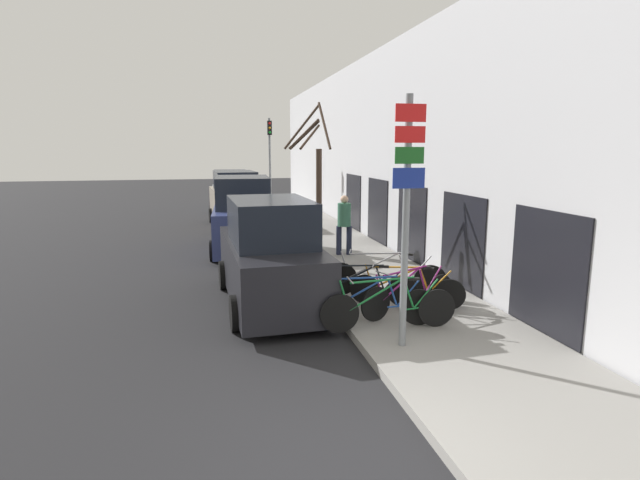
{
  "coord_description": "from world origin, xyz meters",
  "views": [
    {
      "loc": [
        -1.32,
        -4.42,
        3.29
      ],
      "look_at": [
        0.67,
        4.51,
        1.6
      ],
      "focal_mm": 28.0,
      "sensor_mm": 36.0,
      "label": 1
    }
  ],
  "objects_px": {
    "parked_car_2": "(235,201)",
    "street_tree": "(316,190)",
    "parked_car_0": "(270,257)",
    "bicycle_2": "(409,294)",
    "bicycle_3": "(407,289)",
    "bicycle_1": "(374,304)",
    "bicycle_0": "(389,308)",
    "signpost": "(406,212)",
    "parked_car_1": "(243,218)",
    "parked_car_3": "(230,192)",
    "bicycle_4": "(365,287)",
    "traffic_light": "(270,154)",
    "bicycle_5": "(385,277)",
    "pedestrian_near": "(344,221)"
  },
  "relations": [
    {
      "from": "bicycle_3",
      "to": "parked_car_3",
      "type": "height_order",
      "value": "parked_car_3"
    },
    {
      "from": "parked_car_0",
      "to": "pedestrian_near",
      "type": "bearing_deg",
      "value": 53.02
    },
    {
      "from": "bicycle_3",
      "to": "street_tree",
      "type": "xyz_separation_m",
      "value": [
        -1.04,
        3.74,
        1.7
      ]
    },
    {
      "from": "street_tree",
      "to": "bicycle_4",
      "type": "bearing_deg",
      "value": -85.56
    },
    {
      "from": "parked_car_0",
      "to": "bicycle_2",
      "type": "bearing_deg",
      "value": -35.29
    },
    {
      "from": "bicycle_4",
      "to": "parked_car_0",
      "type": "bearing_deg",
      "value": 86.03
    },
    {
      "from": "bicycle_0",
      "to": "street_tree",
      "type": "height_order",
      "value": "street_tree"
    },
    {
      "from": "pedestrian_near",
      "to": "parked_car_0",
      "type": "bearing_deg",
      "value": -116.16
    },
    {
      "from": "bicycle_1",
      "to": "pedestrian_near",
      "type": "distance_m",
      "value": 6.1
    },
    {
      "from": "bicycle_2",
      "to": "traffic_light",
      "type": "distance_m",
      "value": 14.97
    },
    {
      "from": "bicycle_3",
      "to": "parked_car_0",
      "type": "relative_size",
      "value": 0.45
    },
    {
      "from": "parked_car_0",
      "to": "parked_car_2",
      "type": "height_order",
      "value": "parked_car_2"
    },
    {
      "from": "bicycle_4",
      "to": "parked_car_3",
      "type": "xyz_separation_m",
      "value": [
        -1.89,
        18.14,
        0.45
      ]
    },
    {
      "from": "signpost",
      "to": "bicycle_5",
      "type": "distance_m",
      "value": 3.23
    },
    {
      "from": "bicycle_0",
      "to": "traffic_light",
      "type": "height_order",
      "value": "traffic_light"
    },
    {
      "from": "bicycle_2",
      "to": "street_tree",
      "type": "distance_m",
      "value": 4.57
    },
    {
      "from": "bicycle_0",
      "to": "parked_car_3",
      "type": "bearing_deg",
      "value": 7.93
    },
    {
      "from": "bicycle_2",
      "to": "bicycle_5",
      "type": "distance_m",
      "value": 1.17
    },
    {
      "from": "parked_car_3",
      "to": "signpost",
      "type": "bearing_deg",
      "value": -82.43
    },
    {
      "from": "bicycle_1",
      "to": "pedestrian_near",
      "type": "bearing_deg",
      "value": 2.91
    },
    {
      "from": "parked_car_1",
      "to": "bicycle_2",
      "type": "bearing_deg",
      "value": -67.44
    },
    {
      "from": "bicycle_0",
      "to": "bicycle_3",
      "type": "height_order",
      "value": "bicycle_0"
    },
    {
      "from": "parked_car_3",
      "to": "bicycle_2",
      "type": "bearing_deg",
      "value": -79.88
    },
    {
      "from": "parked_car_1",
      "to": "street_tree",
      "type": "bearing_deg",
      "value": -59.44
    },
    {
      "from": "bicycle_3",
      "to": "bicycle_1",
      "type": "bearing_deg",
      "value": 156.71
    },
    {
      "from": "bicycle_3",
      "to": "bicycle_4",
      "type": "distance_m",
      "value": 0.84
    },
    {
      "from": "bicycle_1",
      "to": "parked_car_0",
      "type": "xyz_separation_m",
      "value": [
        -1.61,
        2.05,
        0.49
      ]
    },
    {
      "from": "parked_car_3",
      "to": "pedestrian_near",
      "type": "distance_m",
      "value": 13.65
    },
    {
      "from": "street_tree",
      "to": "bicycle_3",
      "type": "bearing_deg",
      "value": -74.45
    },
    {
      "from": "bicycle_1",
      "to": "bicycle_0",
      "type": "bearing_deg",
      "value": -134.52
    },
    {
      "from": "parked_car_3",
      "to": "traffic_light",
      "type": "distance_m",
      "value": 4.92
    },
    {
      "from": "signpost",
      "to": "bicycle_4",
      "type": "distance_m",
      "value": 2.84
    },
    {
      "from": "signpost",
      "to": "parked_car_1",
      "type": "height_order",
      "value": "signpost"
    },
    {
      "from": "bicycle_0",
      "to": "traffic_light",
      "type": "relative_size",
      "value": 0.54
    },
    {
      "from": "street_tree",
      "to": "parked_car_1",
      "type": "bearing_deg",
      "value": 117.59
    },
    {
      "from": "pedestrian_near",
      "to": "bicycle_2",
      "type": "bearing_deg",
      "value": -83.89
    },
    {
      "from": "signpost",
      "to": "bicycle_0",
      "type": "xyz_separation_m",
      "value": [
        0.03,
        0.72,
        -1.77
      ]
    },
    {
      "from": "bicycle_5",
      "to": "parked_car_3",
      "type": "relative_size",
      "value": 0.51
    },
    {
      "from": "bicycle_1",
      "to": "bicycle_2",
      "type": "height_order",
      "value": "bicycle_1"
    },
    {
      "from": "bicycle_3",
      "to": "traffic_light",
      "type": "bearing_deg",
      "value": 28.94
    },
    {
      "from": "street_tree",
      "to": "bicycle_1",
      "type": "bearing_deg",
      "value": -89.22
    },
    {
      "from": "bicycle_1",
      "to": "traffic_light",
      "type": "height_order",
      "value": "traffic_light"
    },
    {
      "from": "bicycle_1",
      "to": "parked_car_2",
      "type": "bearing_deg",
      "value": 20.66
    },
    {
      "from": "pedestrian_near",
      "to": "street_tree",
      "type": "bearing_deg",
      "value": -121.53
    },
    {
      "from": "traffic_light",
      "to": "parked_car_0",
      "type": "bearing_deg",
      "value": -97.01
    },
    {
      "from": "parked_car_1",
      "to": "parked_car_3",
      "type": "relative_size",
      "value": 0.96
    },
    {
      "from": "signpost",
      "to": "bicycle_2",
      "type": "xyz_separation_m",
      "value": [
        0.72,
        1.46,
        -1.78
      ]
    },
    {
      "from": "bicycle_4",
      "to": "parked_car_1",
      "type": "height_order",
      "value": "parked_car_1"
    },
    {
      "from": "parked_car_2",
      "to": "street_tree",
      "type": "bearing_deg",
      "value": -82.64
    },
    {
      "from": "bicycle_3",
      "to": "parked_car_0",
      "type": "height_order",
      "value": "parked_car_0"
    }
  ]
}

